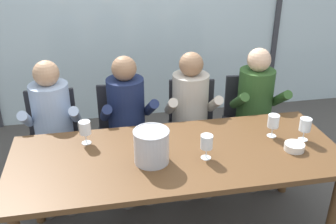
{
  "coord_description": "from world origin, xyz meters",
  "views": [
    {
      "loc": [
        -0.49,
        -2.22,
        2.17
      ],
      "look_at": [
        0.0,
        0.35,
        0.89
      ],
      "focal_mm": 41.2,
      "sensor_mm": 36.0,
      "label": 1
    }
  ],
  "objects_px": {
    "chair_near_curtain": "(53,133)",
    "person_pale_blue_shirt": "(52,123)",
    "person_navy_polo": "(128,117)",
    "wine_glass_near_bucket": "(207,143)",
    "wine_glass_center_pour": "(305,126)",
    "dining_table": "(177,162)",
    "chair_center": "(192,121)",
    "person_beige_jumper": "(192,111)",
    "tasting_bowl": "(294,147)",
    "wine_glass_by_left_taster": "(273,122)",
    "wine_glass_by_right_taster": "(85,129)",
    "chair_right_of_center": "(248,115)",
    "chair_left_of_center": "(122,127)",
    "person_olive_shirt": "(257,106)",
    "ice_bucket_primary": "(151,146)"
  },
  "relations": [
    {
      "from": "chair_center",
      "to": "person_beige_jumper",
      "type": "height_order",
      "value": "person_beige_jumper"
    },
    {
      "from": "ice_bucket_primary",
      "to": "person_beige_jumper",
      "type": "bearing_deg",
      "value": 59.12
    },
    {
      "from": "wine_glass_near_bucket",
      "to": "tasting_bowl",
      "type": "bearing_deg",
      "value": -1.57
    },
    {
      "from": "wine_glass_near_bucket",
      "to": "dining_table",
      "type": "bearing_deg",
      "value": 151.81
    },
    {
      "from": "wine_glass_near_bucket",
      "to": "wine_glass_center_pour",
      "type": "xyz_separation_m",
      "value": [
        0.77,
        0.1,
        0.0
      ]
    },
    {
      "from": "chair_center",
      "to": "chair_near_curtain",
      "type": "bearing_deg",
      "value": -171.48
    },
    {
      "from": "wine_glass_by_left_taster",
      "to": "person_pale_blue_shirt",
      "type": "bearing_deg",
      "value": 159.17
    },
    {
      "from": "chair_left_of_center",
      "to": "person_olive_shirt",
      "type": "relative_size",
      "value": 0.73
    },
    {
      "from": "person_beige_jumper",
      "to": "ice_bucket_primary",
      "type": "height_order",
      "value": "person_beige_jumper"
    },
    {
      "from": "ice_bucket_primary",
      "to": "chair_near_curtain",
      "type": "bearing_deg",
      "value": 128.16
    },
    {
      "from": "chair_near_curtain",
      "to": "person_pale_blue_shirt",
      "type": "xyz_separation_m",
      "value": [
        0.03,
        -0.15,
        0.17
      ]
    },
    {
      "from": "chair_center",
      "to": "tasting_bowl",
      "type": "bearing_deg",
      "value": -55.45
    },
    {
      "from": "chair_near_curtain",
      "to": "wine_glass_by_left_taster",
      "type": "xyz_separation_m",
      "value": [
        1.67,
        -0.78,
        0.34
      ]
    },
    {
      "from": "dining_table",
      "to": "person_pale_blue_shirt",
      "type": "height_order",
      "value": "person_pale_blue_shirt"
    },
    {
      "from": "chair_right_of_center",
      "to": "wine_glass_by_right_taster",
      "type": "height_order",
      "value": "wine_glass_by_right_taster"
    },
    {
      "from": "chair_center",
      "to": "wine_glass_by_right_taster",
      "type": "xyz_separation_m",
      "value": [
        -0.95,
        -0.62,
        0.34
      ]
    },
    {
      "from": "chair_right_of_center",
      "to": "tasting_bowl",
      "type": "xyz_separation_m",
      "value": [
        -0.07,
        -0.99,
        0.25
      ]
    },
    {
      "from": "wine_glass_by_left_taster",
      "to": "wine_glass_by_right_taster",
      "type": "distance_m",
      "value": 1.37
    },
    {
      "from": "wine_glass_by_left_taster",
      "to": "wine_glass_near_bucket",
      "type": "bearing_deg",
      "value": -160.82
    },
    {
      "from": "person_pale_blue_shirt",
      "to": "wine_glass_center_pour",
      "type": "distance_m",
      "value": 1.99
    },
    {
      "from": "dining_table",
      "to": "wine_glass_by_left_taster",
      "type": "bearing_deg",
      "value": 7.83
    },
    {
      "from": "chair_center",
      "to": "person_pale_blue_shirt",
      "type": "distance_m",
      "value": 1.25
    },
    {
      "from": "dining_table",
      "to": "person_navy_polo",
      "type": "xyz_separation_m",
      "value": [
        -0.28,
        0.73,
        0.02
      ]
    },
    {
      "from": "dining_table",
      "to": "chair_near_curtain",
      "type": "height_order",
      "value": "chair_near_curtain"
    },
    {
      "from": "chair_center",
      "to": "person_navy_polo",
      "type": "relative_size",
      "value": 0.73
    },
    {
      "from": "wine_glass_near_bucket",
      "to": "person_pale_blue_shirt",
      "type": "bearing_deg",
      "value": 142.68
    },
    {
      "from": "person_olive_shirt",
      "to": "wine_glass_by_right_taster",
      "type": "xyz_separation_m",
      "value": [
        -1.52,
        -0.47,
        0.17
      ]
    },
    {
      "from": "person_beige_jumper",
      "to": "wine_glass_near_bucket",
      "type": "xyz_separation_m",
      "value": [
        -0.11,
        -0.82,
        0.17
      ]
    },
    {
      "from": "chair_near_curtain",
      "to": "chair_left_of_center",
      "type": "distance_m",
      "value": 0.61
    },
    {
      "from": "chair_near_curtain",
      "to": "chair_right_of_center",
      "type": "distance_m",
      "value": 1.81
    },
    {
      "from": "person_pale_blue_shirt",
      "to": "person_beige_jumper",
      "type": "height_order",
      "value": "same"
    },
    {
      "from": "chair_right_of_center",
      "to": "tasting_bowl",
      "type": "height_order",
      "value": "chair_right_of_center"
    },
    {
      "from": "dining_table",
      "to": "ice_bucket_primary",
      "type": "xyz_separation_m",
      "value": [
        -0.19,
        -0.07,
        0.19
      ]
    },
    {
      "from": "chair_right_of_center",
      "to": "person_pale_blue_shirt",
      "type": "height_order",
      "value": "person_pale_blue_shirt"
    },
    {
      "from": "chair_right_of_center",
      "to": "wine_glass_by_right_taster",
      "type": "relative_size",
      "value": 5.07
    },
    {
      "from": "dining_table",
      "to": "chair_right_of_center",
      "type": "distance_m",
      "value": 1.26
    },
    {
      "from": "tasting_bowl",
      "to": "chair_right_of_center",
      "type": "bearing_deg",
      "value": 86.08
    },
    {
      "from": "person_olive_shirt",
      "to": "wine_glass_by_right_taster",
      "type": "bearing_deg",
      "value": -159.7
    },
    {
      "from": "dining_table",
      "to": "chair_near_curtain",
      "type": "bearing_deg",
      "value": 136.7
    },
    {
      "from": "chair_left_of_center",
      "to": "person_pale_blue_shirt",
      "type": "distance_m",
      "value": 0.62
    },
    {
      "from": "chair_near_curtain",
      "to": "wine_glass_by_right_taster",
      "type": "bearing_deg",
      "value": -62.11
    },
    {
      "from": "ice_bucket_primary",
      "to": "tasting_bowl",
      "type": "relative_size",
      "value": 1.71
    },
    {
      "from": "wine_glass_center_pour",
      "to": "dining_table",
      "type": "bearing_deg",
      "value": -179.56
    },
    {
      "from": "wine_glass_by_left_taster",
      "to": "wine_glass_near_bucket",
      "type": "xyz_separation_m",
      "value": [
        -0.57,
        -0.2,
        0.0
      ]
    },
    {
      "from": "ice_bucket_primary",
      "to": "wine_glass_by_left_taster",
      "type": "bearing_deg",
      "value": 10.17
    },
    {
      "from": "person_pale_blue_shirt",
      "to": "ice_bucket_primary",
      "type": "bearing_deg",
      "value": -49.52
    },
    {
      "from": "chair_left_of_center",
      "to": "wine_glass_center_pour",
      "type": "xyz_separation_m",
      "value": [
        1.27,
        -0.87,
        0.34
      ]
    },
    {
      "from": "person_pale_blue_shirt",
      "to": "person_navy_polo",
      "type": "distance_m",
      "value": 0.63
    },
    {
      "from": "chair_left_of_center",
      "to": "person_olive_shirt",
      "type": "height_order",
      "value": "person_olive_shirt"
    },
    {
      "from": "chair_near_curtain",
      "to": "person_navy_polo",
      "type": "distance_m",
      "value": 0.69
    }
  ]
}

